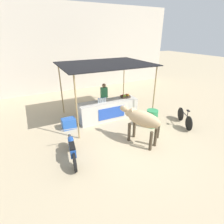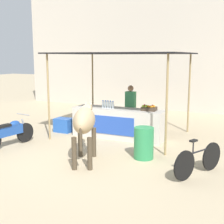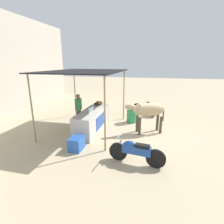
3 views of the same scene
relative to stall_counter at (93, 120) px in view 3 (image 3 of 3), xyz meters
name	(u,v)px [view 3 (image 3 of 3)]	position (x,y,z in m)	size (l,w,h in m)	color
ground_plane	(139,133)	(0.00, -2.20, -0.48)	(60.00, 60.00, 0.00)	tan
stall_counter	(93,120)	(0.00, 0.00, 0.00)	(3.00, 0.82, 0.96)	beige
stall_awning	(85,73)	(0.00, 0.30, 2.14)	(4.20, 3.20, 2.73)	black
water_bottle_row	(91,109)	(-0.35, -0.05, 0.59)	(0.43, 0.07, 0.25)	silver
fruit_crate	(98,103)	(1.02, 0.04, 0.56)	(0.44, 0.32, 0.18)	#3F3326
vendor_behind_counter	(79,111)	(0.12, 0.75, 0.37)	(0.34, 0.22, 1.65)	#383842
cooler_box	(77,144)	(-2.06, -0.10, -0.24)	(0.60, 0.44, 0.48)	blue
water_barrel	(132,115)	(1.46, -1.65, -0.07)	(0.51, 0.51, 0.83)	#2D8C51
cow	(148,111)	(0.21, -2.53, 0.55)	(1.04, 1.82, 1.44)	tan
motorcycle_parked	(136,151)	(-2.47, -2.29, -0.05)	(0.55, 1.79, 0.90)	black
bicycle_leaning	(144,110)	(2.94, -2.23, -0.13)	(0.76, 1.51, 0.85)	black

